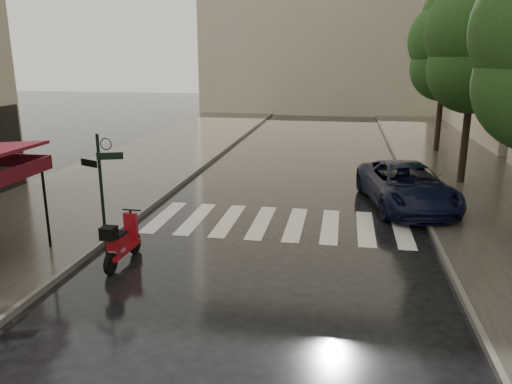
% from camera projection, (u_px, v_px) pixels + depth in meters
% --- Properties ---
extents(ground, '(120.00, 120.00, 0.00)m').
position_uv_depth(ground, '(94.00, 309.00, 10.10)').
color(ground, black).
rests_on(ground, ground).
extents(sidewalk_near, '(6.00, 60.00, 0.12)m').
position_uv_depth(sidewalk_near, '(130.00, 170.00, 22.24)').
color(sidewalk_near, '#38332D').
rests_on(sidewalk_near, ground).
extents(sidewalk_far, '(5.50, 60.00, 0.12)m').
position_uv_depth(sidewalk_far, '(480.00, 184.00, 19.77)').
color(sidewalk_far, '#38332D').
rests_on(sidewalk_far, ground).
extents(curb_near, '(0.12, 60.00, 0.16)m').
position_uv_depth(curb_near, '(196.00, 172.00, 21.73)').
color(curb_near, '#595651').
rests_on(curb_near, ground).
extents(curb_far, '(0.12, 60.00, 0.16)m').
position_uv_depth(curb_far, '(407.00, 181.00, 20.23)').
color(curb_far, '#595651').
rests_on(curb_far, ground).
extents(crosswalk, '(7.85, 3.20, 0.01)m').
position_uv_depth(crosswalk, '(278.00, 223.00, 15.30)').
color(crosswalk, silver).
rests_on(crosswalk, ground).
extents(signpost, '(1.17, 0.29, 3.10)m').
position_uv_depth(signpost, '(101.00, 183.00, 12.67)').
color(signpost, black).
rests_on(signpost, ground).
extents(tree_mid, '(3.80, 3.80, 8.34)m').
position_uv_depth(tree_mid, '(476.00, 38.00, 18.44)').
color(tree_mid, black).
rests_on(tree_mid, sidewalk_far).
extents(tree_far, '(3.80, 3.80, 8.16)m').
position_uv_depth(tree_far, '(446.00, 46.00, 25.09)').
color(tree_far, black).
rests_on(tree_far, sidewalk_far).
extents(scooter, '(0.49, 1.83, 1.20)m').
position_uv_depth(scooter, '(121.00, 243.00, 12.17)').
color(scooter, black).
rests_on(scooter, ground).
extents(parked_car, '(3.42, 5.67, 1.47)m').
position_uv_depth(parked_car, '(407.00, 186.00, 16.82)').
color(parked_car, black).
rests_on(parked_car, ground).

